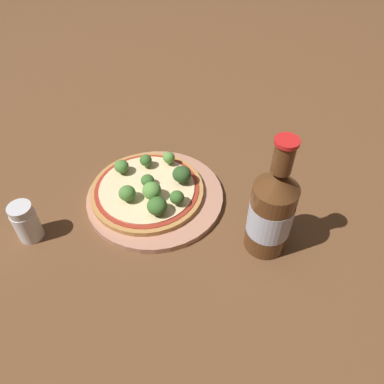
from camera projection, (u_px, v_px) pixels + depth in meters
name	position (u px, v px, depth m)	size (l,w,h in m)	color
ground_plane	(148.00, 197.00, 0.72)	(3.00, 3.00, 0.00)	brown
plate	(155.00, 197.00, 0.71)	(0.26, 0.26, 0.01)	tan
pizza	(148.00, 192.00, 0.70)	(0.21, 0.21, 0.01)	#B77F42
broccoli_floret_0	(127.00, 193.00, 0.66)	(0.03, 0.03, 0.03)	#7A9E5B
broccoli_floret_1	(182.00, 174.00, 0.70)	(0.03, 0.03, 0.03)	#7A9E5B
broccoli_floret_2	(149.00, 181.00, 0.69)	(0.03, 0.03, 0.02)	#7A9E5B
broccoli_floret_3	(157.00, 206.00, 0.64)	(0.04, 0.04, 0.03)	#7A9E5B
broccoli_floret_4	(121.00, 166.00, 0.72)	(0.03, 0.03, 0.03)	#7A9E5B
broccoli_floret_5	(177.00, 197.00, 0.66)	(0.03, 0.03, 0.03)	#7A9E5B
broccoli_floret_6	(169.00, 158.00, 0.73)	(0.02, 0.02, 0.03)	#7A9E5B
broccoli_floret_7	(146.00, 160.00, 0.73)	(0.02, 0.02, 0.03)	#7A9E5B
broccoli_floret_8	(152.00, 191.00, 0.67)	(0.03, 0.03, 0.03)	#7A9E5B
beer_bottle	(272.00, 210.00, 0.58)	(0.07, 0.07, 0.22)	#563319
pepper_shaker	(26.00, 222.00, 0.63)	(0.04, 0.04, 0.07)	silver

